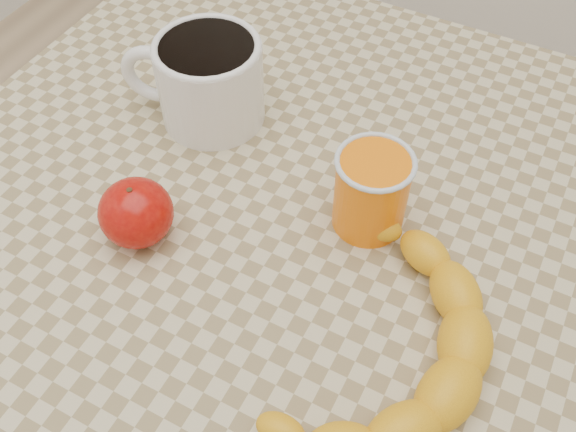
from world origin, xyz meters
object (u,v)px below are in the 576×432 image
at_px(coffee_mug, 207,78).
at_px(orange_juice_glass, 371,191).
at_px(apple, 136,213).
at_px(banana, 383,342).
at_px(table, 288,277).

distance_m(coffee_mug, orange_juice_glass, 0.22).
relative_size(apple, banana, 0.27).
bearing_deg(coffee_mug, banana, -33.55).
relative_size(orange_juice_glass, apple, 1.02).
relative_size(coffee_mug, banana, 0.55).
xyz_separation_m(apple, banana, (0.25, -0.01, -0.01)).
xyz_separation_m(table, apple, (-0.12, -0.07, 0.12)).
bearing_deg(coffee_mug, table, -34.48).
height_order(table, banana, banana).
xyz_separation_m(table, coffee_mug, (-0.15, 0.10, 0.14)).
height_order(coffee_mug, banana, coffee_mug).
relative_size(coffee_mug, apple, 2.01).
bearing_deg(table, apple, -150.15).
relative_size(table, apple, 9.46).
relative_size(table, banana, 2.57).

